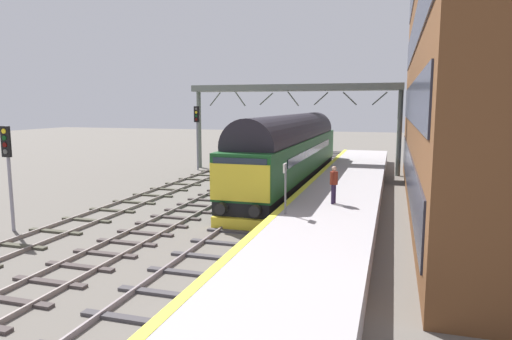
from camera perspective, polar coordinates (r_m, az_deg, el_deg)
ground_plane at (r=23.58m, az=1.39°, el=-4.74°), size 140.00×140.00×0.00m
track_main at (r=23.57m, az=1.39°, el=-4.61°), size 2.50×60.00×0.15m
track_adjacent_west at (r=24.71m, az=-6.47°, el=-4.07°), size 2.50×60.00×0.15m
track_adjacent_far_west at (r=26.36m, az=-13.87°, el=-3.48°), size 2.50×60.00×0.15m
station_platform at (r=22.80m, az=10.17°, el=-4.03°), size 4.00×44.00×1.01m
station_building at (r=25.28m, az=25.20°, el=15.16°), size 5.09×28.15×17.35m
diesel_locomotive at (r=28.54m, az=4.40°, el=2.55°), size 2.74×20.32×4.68m
signal_post_near at (r=21.40m, az=-28.58°, el=0.76°), size 0.44×0.22×4.40m
signal_post_mid at (r=37.14m, az=-7.39°, el=5.11°), size 0.44×0.22×5.16m
platform_number_sign at (r=17.79m, az=3.67°, el=-1.34°), size 0.10×0.44×2.00m
waiting_passenger at (r=19.96m, az=9.71°, el=-1.39°), size 0.42×0.49×1.64m
overhead_footbridge at (r=36.20m, az=4.68°, el=9.72°), size 16.49×2.00×6.84m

